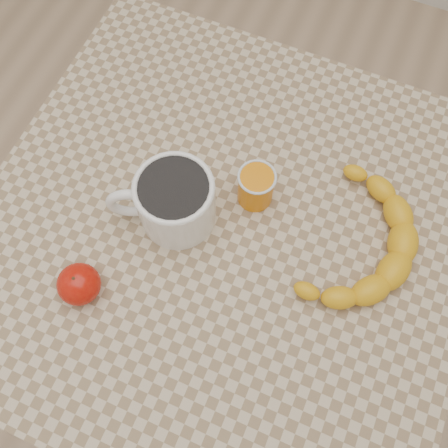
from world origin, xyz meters
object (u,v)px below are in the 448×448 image
at_px(table, 224,247).
at_px(coffee_mug, 174,200).
at_px(orange_juice_glass, 256,187).
at_px(apple, 79,284).
at_px(banana, 359,243).

xyz_separation_m(table, coffee_mug, (-0.08, -0.01, 0.14)).
bearing_deg(table, orange_juice_glass, 71.67).
relative_size(orange_juice_glass, apple, 0.92).
bearing_deg(apple, orange_juice_glass, 53.96).
height_order(coffee_mug, banana, coffee_mug).
bearing_deg(orange_juice_glass, table, -108.33).
bearing_deg(table, coffee_mug, -174.01).
height_order(table, banana, banana).
relative_size(apple, banana, 0.23).
bearing_deg(banana, orange_juice_glass, -175.10).
xyz_separation_m(coffee_mug, apple, (-0.08, -0.17, -0.03)).
distance_m(table, banana, 0.24).
height_order(coffee_mug, orange_juice_glass, coffee_mug).
height_order(coffee_mug, apple, coffee_mug).
bearing_deg(coffee_mug, orange_juice_glass, 37.87).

